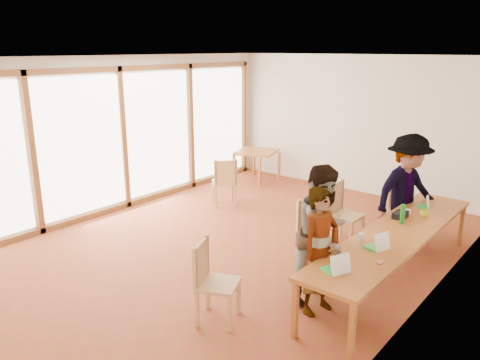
% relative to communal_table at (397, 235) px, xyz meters
% --- Properties ---
extents(ground, '(8.00, 8.00, 0.00)m').
position_rel_communal_table_xyz_m(ground, '(-2.50, -0.34, -0.70)').
color(ground, brown).
rests_on(ground, ground).
extents(wall_back, '(6.00, 0.10, 3.00)m').
position_rel_communal_table_xyz_m(wall_back, '(-2.50, 3.66, 0.80)').
color(wall_back, beige).
rests_on(wall_back, ground).
extents(wall_right, '(0.10, 8.00, 3.00)m').
position_rel_communal_table_xyz_m(wall_right, '(0.50, -0.34, 0.80)').
color(wall_right, beige).
rests_on(wall_right, ground).
extents(window_wall, '(0.10, 8.00, 3.00)m').
position_rel_communal_table_xyz_m(window_wall, '(-5.46, -0.34, 0.80)').
color(window_wall, white).
rests_on(window_wall, ground).
extents(ceiling, '(6.00, 8.00, 0.04)m').
position_rel_communal_table_xyz_m(ceiling, '(-2.50, -0.34, 2.32)').
color(ceiling, white).
rests_on(ceiling, wall_back).
extents(communal_table, '(0.80, 4.00, 0.75)m').
position_rel_communal_table_xyz_m(communal_table, '(0.00, 0.00, 0.00)').
color(communal_table, '#B85C28').
rests_on(communal_table, ground).
extents(side_table, '(0.90, 0.90, 0.75)m').
position_rel_communal_table_xyz_m(side_table, '(-4.60, 2.86, -0.03)').
color(side_table, '#B85C28').
rests_on(side_table, ground).
extents(chair_near, '(0.60, 0.60, 0.52)m').
position_rel_communal_table_xyz_m(chair_near, '(-1.33, -2.26, -0.10)').
color(chair_near, '#DFB16F').
rests_on(chair_near, ground).
extents(chair_mid, '(0.57, 0.57, 0.50)m').
position_rel_communal_table_xyz_m(chair_mid, '(-1.28, -0.04, -0.12)').
color(chair_mid, '#DFB16F').
rests_on(chair_mid, ground).
extents(chair_far, '(0.49, 0.49, 0.55)m').
position_rel_communal_table_xyz_m(chair_far, '(-1.26, 0.80, -0.07)').
color(chair_far, '#DFB16F').
rests_on(chair_far, ground).
extents(chair_empty, '(0.47, 0.47, 0.52)m').
position_rel_communal_table_xyz_m(chair_empty, '(-0.71, 1.87, -0.11)').
color(chair_empty, '#DFB16F').
rests_on(chair_empty, ground).
extents(chair_spare, '(0.65, 0.65, 0.53)m').
position_rel_communal_table_xyz_m(chair_spare, '(-3.94, 0.96, -0.09)').
color(chair_spare, '#DFB16F').
rests_on(chair_spare, ground).
extents(person_near, '(0.48, 0.64, 1.59)m').
position_rel_communal_table_xyz_m(person_near, '(-0.44, -1.28, 0.09)').
color(person_near, gray).
rests_on(person_near, ground).
extents(person_mid, '(0.73, 0.91, 1.78)m').
position_rel_communal_table_xyz_m(person_mid, '(-0.56, -1.00, 0.19)').
color(person_mid, gray).
rests_on(person_mid, ground).
extents(person_far, '(1.09, 1.38, 1.87)m').
position_rel_communal_table_xyz_m(person_far, '(-0.37, 1.26, 0.23)').
color(person_far, gray).
rests_on(person_far, ground).
extents(laptop_near, '(0.31, 0.33, 0.22)m').
position_rel_communal_table_xyz_m(laptop_near, '(-0.06, -1.55, 0.11)').
color(laptop_near, green).
rests_on(laptop_near, communal_table).
extents(laptop_mid, '(0.29, 0.31, 0.22)m').
position_rel_communal_table_xyz_m(laptop_mid, '(0.04, -0.68, 0.11)').
color(laptop_mid, green).
rests_on(laptop_mid, communal_table).
extents(laptop_far, '(0.23, 0.24, 0.18)m').
position_rel_communal_table_xyz_m(laptop_far, '(-0.07, 1.27, 0.10)').
color(laptop_far, green).
rests_on(laptop_far, communal_table).
extents(yellow_mug, '(0.14, 0.14, 0.10)m').
position_rel_communal_table_xyz_m(yellow_mug, '(0.07, 0.83, 0.10)').
color(yellow_mug, gold).
rests_on(yellow_mug, communal_table).
extents(green_bottle, '(0.07, 0.07, 0.28)m').
position_rel_communal_table_xyz_m(green_bottle, '(-0.08, 0.35, 0.19)').
color(green_bottle, '#15781A').
rests_on(green_bottle, communal_table).
extents(clear_glass, '(0.07, 0.07, 0.09)m').
position_rel_communal_table_xyz_m(clear_glass, '(-0.26, -0.56, 0.09)').
color(clear_glass, silver).
rests_on(clear_glass, communal_table).
extents(condiment_cup, '(0.08, 0.08, 0.06)m').
position_rel_communal_table_xyz_m(condiment_cup, '(-0.17, 0.82, 0.08)').
color(condiment_cup, white).
rests_on(condiment_cup, communal_table).
extents(pink_phone, '(0.05, 0.10, 0.01)m').
position_rel_communal_table_xyz_m(pink_phone, '(0.22, -1.04, 0.05)').
color(pink_phone, '#D9495C').
rests_on(pink_phone, communal_table).
extents(black_pouch, '(0.16, 0.26, 0.09)m').
position_rel_communal_table_xyz_m(black_pouch, '(-0.18, 0.56, 0.09)').
color(black_pouch, black).
rests_on(black_pouch, communal_table).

